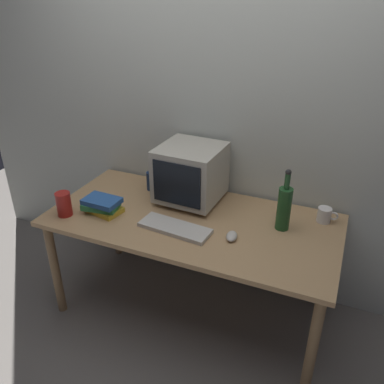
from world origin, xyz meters
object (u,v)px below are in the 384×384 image
at_px(crt_monitor, 191,173).
at_px(computer_mouse, 232,236).
at_px(bottle_short, 151,180).
at_px(mug, 325,215).
at_px(book_stack, 102,205).
at_px(metal_canister, 64,204).
at_px(bottle_tall, 284,207).
at_px(keyboard, 175,228).

distance_m(crt_monitor, computer_mouse, 0.53).
relative_size(bottle_short, mug, 1.63).
xyz_separation_m(computer_mouse, book_stack, (-0.82, -0.03, 0.03)).
bearing_deg(book_stack, computer_mouse, 2.33).
distance_m(book_stack, mug, 1.34).
xyz_separation_m(bottle_short, metal_canister, (-0.32, -0.51, 0.00)).
distance_m(bottle_tall, mug, 0.29).
distance_m(bottle_short, book_stack, 0.41).
xyz_separation_m(crt_monitor, computer_mouse, (0.39, -0.32, -0.17)).
relative_size(book_stack, mug, 2.03).
bearing_deg(metal_canister, computer_mouse, 8.35).
relative_size(keyboard, mug, 3.50).
height_order(crt_monitor, metal_canister, crt_monitor).
height_order(computer_mouse, mug, mug).
height_order(book_stack, mug, book_stack).
height_order(keyboard, mug, mug).
bearing_deg(keyboard, crt_monitor, 104.10).
distance_m(keyboard, book_stack, 0.49).
xyz_separation_m(bottle_short, mug, (1.14, 0.03, -0.03)).
relative_size(keyboard, computer_mouse, 4.20).
height_order(bottle_tall, bottle_short, bottle_tall).
relative_size(bottle_short, metal_canister, 1.30).
bearing_deg(keyboard, metal_canister, -165.55).
xyz_separation_m(bottle_short, book_stack, (-0.13, -0.39, -0.02)).
relative_size(crt_monitor, keyboard, 0.96).
relative_size(bottle_tall, mug, 3.10).
xyz_separation_m(computer_mouse, mug, (0.45, 0.39, 0.03)).
bearing_deg(crt_monitor, mug, 4.60).
relative_size(keyboard, bottle_short, 2.15).
height_order(computer_mouse, bottle_short, bottle_short).
bearing_deg(mug, bottle_short, -178.53).
height_order(keyboard, bottle_tall, bottle_tall).
xyz_separation_m(computer_mouse, bottle_tall, (0.23, 0.22, 0.12)).
xyz_separation_m(bottle_tall, bottle_short, (-0.92, 0.14, -0.07)).
distance_m(crt_monitor, mug, 0.85).
bearing_deg(crt_monitor, metal_canister, -143.27).
xyz_separation_m(computer_mouse, metal_canister, (-1.02, -0.15, 0.06)).
relative_size(book_stack, metal_canister, 1.62).
xyz_separation_m(book_stack, metal_canister, (-0.19, -0.12, 0.03)).
relative_size(keyboard, metal_canister, 2.80).
bearing_deg(bottle_tall, bottle_short, 171.41).
bearing_deg(metal_canister, crt_monitor, 36.73).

